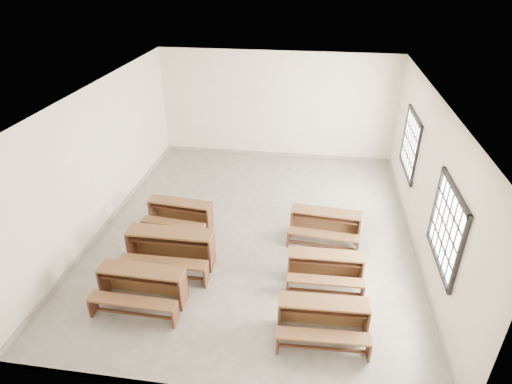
# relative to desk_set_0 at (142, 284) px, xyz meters

# --- Properties ---
(room) EXTENTS (8.50, 8.50, 3.20)m
(room) POSITION_rel_desk_set_0_xyz_m (1.77, 2.58, 1.74)
(room) COLOR gray
(room) RESTS_ON ground
(desk_set_0) EXTENTS (1.56, 0.83, 0.69)m
(desk_set_0) POSITION_rel_desk_set_0_xyz_m (0.00, 0.00, 0.00)
(desk_set_0) COLOR brown
(desk_set_0) RESTS_ON ground
(desk_set_1) EXTENTS (1.73, 0.91, 0.77)m
(desk_set_1) POSITION_rel_desk_set_0_xyz_m (0.17, 1.09, 0.05)
(desk_set_1) COLOR brown
(desk_set_1) RESTS_ON ground
(desk_set_2) EXTENTS (1.52, 0.89, 0.65)m
(desk_set_2) POSITION_rel_desk_set_0_xyz_m (-0.06, 2.46, -0.02)
(desk_set_2) COLOR brown
(desk_set_2) RESTS_ON ground
(desk_set_3) EXTENTS (1.49, 0.82, 0.66)m
(desk_set_3) POSITION_rel_desk_set_0_xyz_m (3.21, -0.29, -0.02)
(desk_set_3) COLOR brown
(desk_set_3) RESTS_ON ground
(desk_set_4) EXTENTS (1.42, 0.77, 0.63)m
(desk_set_4) POSITION_rel_desk_set_0_xyz_m (3.24, 1.02, -0.04)
(desk_set_4) COLOR brown
(desk_set_4) RESTS_ON ground
(desk_set_5) EXTENTS (1.57, 0.91, 0.68)m
(desk_set_5) POSITION_rel_desk_set_0_xyz_m (3.23, 2.48, -0.01)
(desk_set_5) COLOR brown
(desk_set_5) RESTS_ON ground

